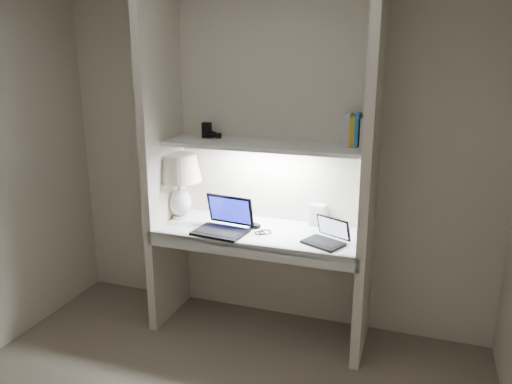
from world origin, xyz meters
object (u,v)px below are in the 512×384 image
at_px(laptop_main, 224,224).
at_px(laptop_netbook, 327,237).
at_px(speaker, 318,215).
at_px(book_row, 360,131).
at_px(table_lamp, 179,175).

bearing_deg(laptop_main, laptop_netbook, 7.61).
distance_m(laptop_main, speaker, 0.67).
distance_m(speaker, book_row, 0.68).
relative_size(laptop_netbook, speaker, 2.03).
distance_m(table_lamp, laptop_main, 0.52).
height_order(table_lamp, book_row, book_row).
height_order(table_lamp, laptop_netbook, table_lamp).
height_order(laptop_main, book_row, book_row).
relative_size(table_lamp, speaker, 3.10).
height_order(laptop_netbook, speaker, laptop_netbook).
distance_m(laptop_main, book_row, 1.11).
bearing_deg(book_row, table_lamp, -174.27).
bearing_deg(laptop_main, table_lamp, 166.34).
xyz_separation_m(table_lamp, laptop_netbook, (1.13, -0.15, -0.29)).
bearing_deg(table_lamp, laptop_main, -20.72).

